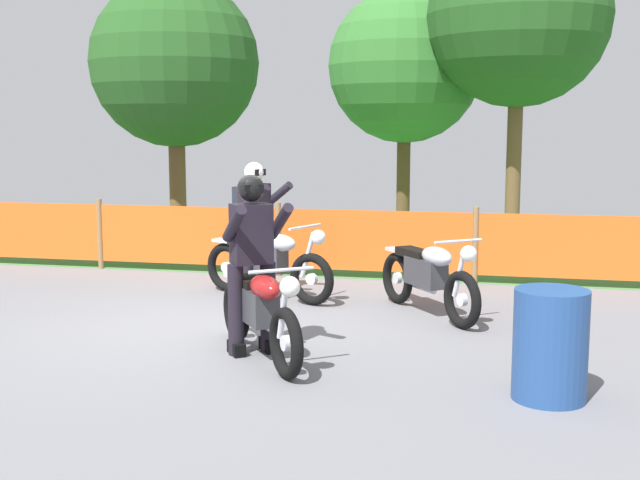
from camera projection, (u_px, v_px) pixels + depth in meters
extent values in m
cube|color=slate|center=(206.00, 326.00, 8.81)|extent=(24.00, 24.00, 0.02)
cube|color=#4C8C3D|center=(332.00, 239.00, 15.41)|extent=(24.00, 7.67, 0.01)
cylinder|color=olive|center=(100.00, 234.00, 12.21)|extent=(0.08, 0.08, 1.05)
cylinder|color=olive|center=(278.00, 239.00, 11.62)|extent=(0.08, 0.08, 1.05)
cylinder|color=olive|center=(475.00, 245.00, 11.04)|extent=(0.08, 0.08, 1.05)
cube|color=orange|center=(17.00, 230.00, 12.50)|extent=(2.68, 0.02, 0.85)
cube|color=orange|center=(187.00, 235.00, 11.91)|extent=(2.68, 0.02, 0.85)
cube|color=orange|center=(374.00, 241.00, 11.33)|extent=(2.68, 0.02, 0.85)
cube|color=orange|center=(582.00, 247.00, 10.74)|extent=(2.68, 0.02, 0.85)
cylinder|color=brown|center=(178.00, 187.00, 13.84)|extent=(0.28, 0.28, 2.19)
sphere|color=#23511E|center=(175.00, 63.00, 13.55)|extent=(2.80, 2.80, 2.80)
cylinder|color=brown|center=(403.00, 174.00, 16.99)|extent=(0.28, 0.28, 2.24)
sphere|color=#33702D|center=(405.00, 66.00, 16.68)|extent=(3.14, 3.14, 3.14)
cylinder|color=brown|center=(514.00, 160.00, 15.37)|extent=(0.28, 0.28, 2.96)
sphere|color=#23511E|center=(519.00, 15.00, 14.99)|extent=(3.39, 3.39, 3.39)
torus|color=black|center=(286.00, 343.00, 6.91)|extent=(0.45, 0.57, 0.62)
cylinder|color=silver|center=(286.00, 343.00, 6.91)|extent=(0.13, 0.14, 0.14)
torus|color=black|center=(236.00, 310.00, 8.15)|extent=(0.45, 0.57, 0.62)
cylinder|color=silver|center=(236.00, 310.00, 8.15)|extent=(0.13, 0.14, 0.14)
cube|color=#38383D|center=(257.00, 306.00, 7.55)|extent=(0.53, 0.61, 0.31)
ellipsoid|color=maroon|center=(265.00, 287.00, 7.32)|extent=(0.49, 0.55, 0.21)
cube|color=black|center=(248.00, 281.00, 7.74)|extent=(0.49, 0.57, 0.10)
cube|color=silver|center=(236.00, 277.00, 8.10)|extent=(0.33, 0.37, 0.04)
cylinder|color=silver|center=(283.00, 309.00, 6.93)|extent=(0.18, 0.21, 0.55)
sphere|color=white|center=(290.00, 287.00, 6.75)|extent=(0.24, 0.24, 0.18)
cylinder|color=silver|center=(281.00, 270.00, 6.91)|extent=(0.49, 0.37, 0.03)
cylinder|color=silver|center=(261.00, 322.00, 7.90)|extent=(0.37, 0.47, 0.07)
torus|color=black|center=(312.00, 279.00, 9.75)|extent=(0.62, 0.36, 0.63)
cylinder|color=silver|center=(312.00, 279.00, 9.75)|extent=(0.15, 0.11, 0.14)
torus|color=black|center=(226.00, 267.00, 10.56)|extent=(0.62, 0.36, 0.63)
cylinder|color=silver|center=(226.00, 267.00, 10.56)|extent=(0.15, 0.11, 0.14)
cube|color=#38383D|center=(264.00, 258.00, 10.16)|extent=(0.64, 0.46, 0.32)
ellipsoid|color=#B7B7C1|center=(278.00, 243.00, 9.99)|extent=(0.57, 0.43, 0.22)
cube|color=black|center=(249.00, 242.00, 10.28)|extent=(0.59, 0.42, 0.10)
cube|color=silver|center=(226.00, 241.00, 10.51)|extent=(0.39, 0.29, 0.04)
cylinder|color=silver|center=(308.00, 255.00, 9.74)|extent=(0.23, 0.14, 0.56)
sphere|color=white|center=(318.00, 237.00, 9.62)|extent=(0.24, 0.24, 0.18)
cylinder|color=silver|center=(305.00, 227.00, 9.72)|extent=(0.27, 0.55, 0.03)
cylinder|color=silver|center=(254.00, 273.00, 10.48)|extent=(0.52, 0.29, 0.07)
torus|color=black|center=(462.00, 300.00, 8.62)|extent=(0.46, 0.56, 0.62)
cylinder|color=silver|center=(462.00, 300.00, 8.62)|extent=(0.13, 0.14, 0.14)
torus|color=black|center=(397.00, 278.00, 9.85)|extent=(0.46, 0.56, 0.62)
cylinder|color=silver|center=(397.00, 278.00, 9.85)|extent=(0.13, 0.14, 0.14)
cube|color=#38383D|center=(426.00, 272.00, 9.26)|extent=(0.54, 0.61, 0.31)
ellipsoid|color=#B7B7C1|center=(437.00, 256.00, 9.02)|extent=(0.49, 0.55, 0.21)
cube|color=black|center=(415.00, 253.00, 9.45)|extent=(0.50, 0.56, 0.10)
cube|color=silver|center=(398.00, 250.00, 9.80)|extent=(0.34, 0.37, 0.04)
cylinder|color=silver|center=(460.00, 273.00, 8.64)|extent=(0.18, 0.21, 0.55)
sphere|color=white|center=(469.00, 254.00, 8.46)|extent=(0.25, 0.25, 0.18)
cylinder|color=silver|center=(458.00, 241.00, 8.62)|extent=(0.49, 0.38, 0.03)
cylinder|color=silver|center=(422.00, 287.00, 9.61)|extent=(0.38, 0.47, 0.07)
cylinder|color=black|center=(268.00, 307.00, 7.75)|extent=(0.21, 0.21, 0.86)
cube|color=black|center=(268.00, 345.00, 7.80)|extent=(0.24, 0.27, 0.12)
cylinder|color=black|center=(236.00, 310.00, 7.63)|extent=(0.21, 0.21, 0.86)
cube|color=black|center=(236.00, 348.00, 7.68)|extent=(0.24, 0.27, 0.12)
cube|color=black|center=(251.00, 234.00, 7.59)|extent=(0.43, 0.41, 0.56)
cylinder|color=black|center=(280.00, 222.00, 7.50)|extent=(0.37, 0.45, 0.38)
cylinder|color=black|center=(234.00, 224.00, 7.32)|extent=(0.37, 0.45, 0.38)
sphere|color=black|center=(251.00, 188.00, 7.53)|extent=(0.35, 0.35, 0.25)
cube|color=black|center=(254.00, 189.00, 7.44)|extent=(0.16, 0.13, 0.08)
cylinder|color=black|center=(263.00, 261.00, 10.38)|extent=(0.20, 0.20, 0.86)
cube|color=black|center=(264.00, 289.00, 10.43)|extent=(0.28, 0.21, 0.12)
cylinder|color=black|center=(247.00, 264.00, 10.13)|extent=(0.20, 0.20, 0.86)
cube|color=black|center=(247.00, 293.00, 10.18)|extent=(0.28, 0.21, 0.12)
cube|color=black|center=(255.00, 206.00, 10.16)|extent=(0.37, 0.43, 0.56)
cylinder|color=black|center=(277.00, 196.00, 10.21)|extent=(0.48, 0.29, 0.38)
cylinder|color=black|center=(254.00, 198.00, 9.86)|extent=(0.48, 0.29, 0.38)
sphere|color=white|center=(254.00, 172.00, 10.10)|extent=(0.33, 0.33, 0.25)
cube|color=black|center=(260.00, 172.00, 10.04)|extent=(0.10, 0.18, 0.08)
cube|color=#1E232D|center=(244.00, 202.00, 10.25)|extent=(0.26, 0.32, 0.40)
cylinder|color=navy|center=(550.00, 345.00, 6.38)|extent=(0.58, 0.58, 0.88)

